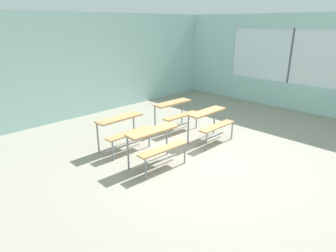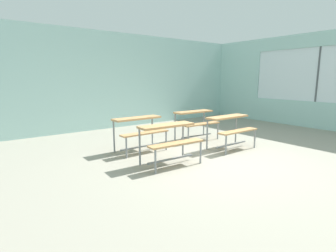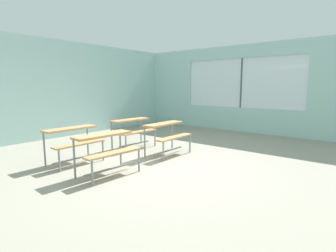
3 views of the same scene
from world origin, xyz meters
The scene contains 7 objects.
ground centered at (0.00, 0.00, -0.03)m, with size 10.00×9.00×0.05m, color gray.
wall_back centered at (0.00, 4.50, 1.50)m, with size 10.00×0.12×3.00m, color #A8D1CC.
wall_right centered at (5.00, -0.13, 1.45)m, with size 0.12×9.00×3.00m.
desk_bench_r0c0 centered at (-0.91, 0.45, 0.56)m, with size 1.13×0.65×0.74m.
desk_bench_r0c1 centered at (0.87, 0.48, 0.56)m, with size 1.10×0.60×0.74m.
desk_bench_r1c0 centered at (-0.89, 1.56, 0.56)m, with size 1.10×0.59×0.74m.
desk_bench_r1c1 centered at (0.86, 1.62, 0.56)m, with size 1.13×0.64×0.74m.
Camera 1 is at (-4.42, -3.42, 2.73)m, focal length 30.94 mm.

